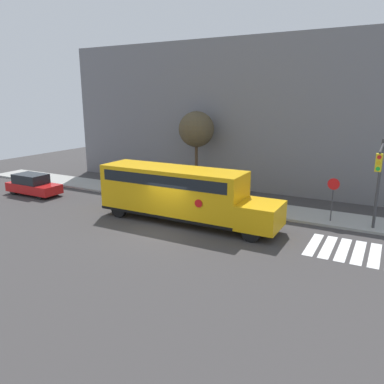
% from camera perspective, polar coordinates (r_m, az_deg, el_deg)
% --- Properties ---
extents(ground_plane, '(60.00, 60.00, 0.00)m').
position_cam_1_polar(ground_plane, '(20.92, -4.68, -5.92)').
color(ground_plane, '#3A3838').
extents(sidewalk_strip, '(44.00, 3.00, 0.15)m').
position_cam_1_polar(sidewalk_strip, '(26.31, 3.05, -1.49)').
color(sidewalk_strip, '#9E9E99').
rests_on(sidewalk_strip, ground).
extents(building_backdrop, '(32.00, 4.00, 11.60)m').
position_cam_1_polar(building_backdrop, '(31.36, 8.41, 11.52)').
color(building_backdrop, slate).
rests_on(building_backdrop, ground).
extents(crosswalk_stripes, '(4.00, 3.20, 0.01)m').
position_cam_1_polar(crosswalk_stripes, '(19.79, 23.05, -8.25)').
color(crosswalk_stripes, white).
rests_on(crosswalk_stripes, ground).
extents(school_bus, '(10.94, 2.57, 3.20)m').
position_cam_1_polar(school_bus, '(21.94, -1.99, 0.05)').
color(school_bus, '#EAA80F').
rests_on(school_bus, ground).
extents(parked_car, '(4.36, 1.71, 1.58)m').
position_cam_1_polar(parked_car, '(30.77, -23.08, 1.02)').
color(parked_car, red).
rests_on(parked_car, ground).
extents(stop_sign, '(0.67, 0.10, 2.71)m').
position_cam_1_polar(stop_sign, '(23.03, 20.65, -0.30)').
color(stop_sign, '#38383A').
rests_on(stop_sign, ground).
extents(traffic_light, '(0.28, 3.93, 5.07)m').
position_cam_1_polar(traffic_light, '(21.12, 26.58, 2.43)').
color(traffic_light, '#38383A').
rests_on(traffic_light, ground).
extents(tree_near_sidewalk, '(2.75, 2.75, 6.19)m').
position_cam_1_polar(tree_near_sidewalk, '(29.25, 0.68, 9.49)').
color(tree_near_sidewalk, '#423323').
rests_on(tree_near_sidewalk, ground).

